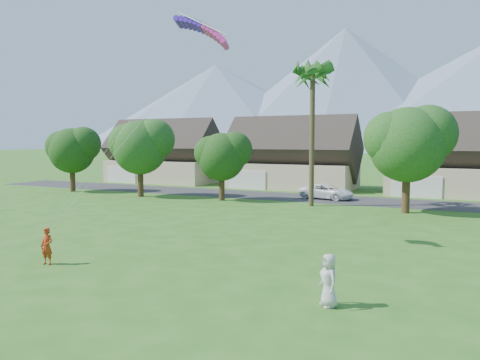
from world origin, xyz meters
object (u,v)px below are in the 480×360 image
Objects in this scene: kite_flyer at (47,246)px; watcher at (329,280)px; parked_car at (327,192)px; parafoil_kite at (204,28)px.

watcher reaches higher than kite_flyer.
watcher is at bearing -154.10° from parked_car.
parked_car is at bearing 79.01° from parafoil_kite.
parafoil_kite reaches higher than watcher.
watcher reaches higher than parked_car.
parafoil_kite is at bearing 47.47° from kite_flyer.
parafoil_kite is (4.74, 6.51, 10.84)m from kite_flyer.
kite_flyer is 0.53× the size of parafoil_kite.
kite_flyer is at bearing -129.86° from watcher.
kite_flyer is at bearing -179.36° from parked_car.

